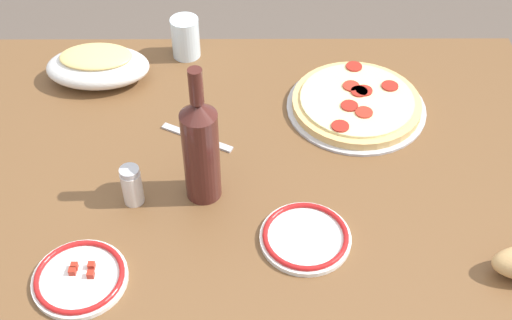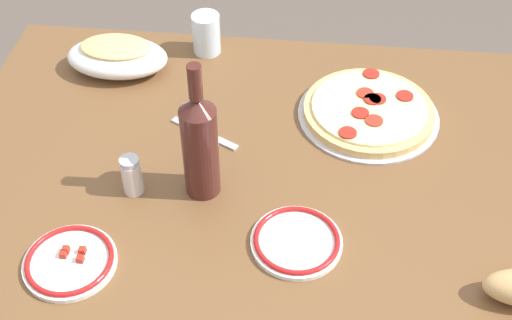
{
  "view_description": "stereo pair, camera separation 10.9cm",
  "coord_description": "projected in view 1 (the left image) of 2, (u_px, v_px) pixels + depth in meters",
  "views": [
    {
      "loc": [
        0.0,
        0.98,
        1.73
      ],
      "look_at": [
        0.0,
        0.0,
        0.76
      ],
      "focal_mm": 47.92,
      "sensor_mm": 36.0,
      "label": 1
    },
    {
      "loc": [
        -0.1,
        0.97,
        1.73
      ],
      "look_at": [
        0.0,
        0.0,
        0.76
      ],
      "focal_mm": 47.92,
      "sensor_mm": 36.0,
      "label": 2
    }
  ],
  "objects": [
    {
      "name": "side_plate_near",
      "position": [
        82.0,
        278.0,
        1.2
      ],
      "size": [
        0.17,
        0.17,
        0.02
      ],
      "color": "white",
      "rests_on": "dining_table"
    },
    {
      "name": "water_glass",
      "position": [
        187.0,
        38.0,
        1.65
      ],
      "size": [
        0.07,
        0.07,
        0.1
      ],
      "primitive_type": "cylinder",
      "color": "silver",
      "rests_on": "dining_table"
    },
    {
      "name": "wine_bottle",
      "position": [
        203.0,
        148.0,
        1.27
      ],
      "size": [
        0.07,
        0.07,
        0.3
      ],
      "color": "#471E19",
      "rests_on": "dining_table"
    },
    {
      "name": "spice_shaker",
      "position": [
        134.0,
        185.0,
        1.31
      ],
      "size": [
        0.04,
        0.04,
        0.09
      ],
      "color": "silver",
      "rests_on": "dining_table"
    },
    {
      "name": "side_plate_far",
      "position": [
        308.0,
        237.0,
        1.26
      ],
      "size": [
        0.17,
        0.17,
        0.02
      ],
      "color": "white",
      "rests_on": "dining_table"
    },
    {
      "name": "dining_table",
      "position": [
        256.0,
        208.0,
        1.48
      ],
      "size": [
        1.3,
        0.94,
        0.73
      ],
      "color": "brown",
      "rests_on": "ground"
    },
    {
      "name": "pepperoni_pizza",
      "position": [
        358.0,
        104.0,
        1.53
      ],
      "size": [
        0.31,
        0.31,
        0.03
      ],
      "color": "#B7B7BC",
      "rests_on": "dining_table"
    },
    {
      "name": "fork_right",
      "position": [
        199.0,
        138.0,
        1.46
      ],
      "size": [
        0.16,
        0.09,
        0.0
      ],
      "primitive_type": "cube",
      "rotation": [
        0.0,
        0.0,
        5.8
      ],
      "color": "#B7B7BC",
      "rests_on": "dining_table"
    },
    {
      "name": "baked_pasta_dish",
      "position": [
        99.0,
        65.0,
        1.58
      ],
      "size": [
        0.24,
        0.15,
        0.08
      ],
      "color": "white",
      "rests_on": "dining_table"
    }
  ]
}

